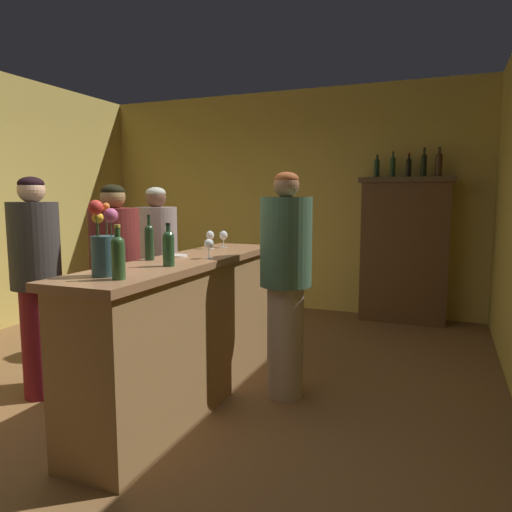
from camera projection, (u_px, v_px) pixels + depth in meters
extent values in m
plane|color=brown|center=(133.00, 403.00, 3.47)|extent=(8.76, 8.76, 0.00)
cube|color=#CFB251|center=(283.00, 201.00, 6.45)|extent=(5.30, 0.12, 2.88)
cube|color=#9D7345|center=(186.00, 335.00, 3.42)|extent=(0.47, 2.17, 1.01)
cube|color=#9D6C46|center=(184.00, 262.00, 3.36)|extent=(0.53, 2.26, 0.05)
cube|color=#52361E|center=(404.00, 250.00, 5.67)|extent=(0.99, 0.32, 1.73)
cube|color=#4C3B24|center=(407.00, 180.00, 5.57)|extent=(1.07, 0.38, 0.06)
cylinder|color=#20391F|center=(149.00, 245.00, 3.27)|extent=(0.06, 0.06, 0.21)
sphere|color=#20391F|center=(149.00, 230.00, 3.26)|extent=(0.06, 0.06, 0.06)
cylinder|color=#20391F|center=(149.00, 223.00, 3.25)|extent=(0.02, 0.02, 0.09)
cylinder|color=black|center=(149.00, 216.00, 3.24)|extent=(0.02, 0.02, 0.02)
cylinder|color=#2F532A|center=(118.00, 261.00, 2.50)|extent=(0.07, 0.07, 0.19)
sphere|color=#2F532A|center=(118.00, 243.00, 2.49)|extent=(0.07, 0.07, 0.07)
cylinder|color=#2F532A|center=(117.00, 235.00, 2.48)|extent=(0.03, 0.03, 0.08)
cylinder|color=gold|center=(117.00, 226.00, 2.48)|extent=(0.03, 0.03, 0.02)
cylinder|color=#254827|center=(169.00, 252.00, 2.98)|extent=(0.07, 0.07, 0.19)
sphere|color=#254827|center=(168.00, 237.00, 2.97)|extent=(0.07, 0.07, 0.07)
cylinder|color=#254827|center=(168.00, 231.00, 2.97)|extent=(0.03, 0.03, 0.07)
cylinder|color=black|center=(168.00, 224.00, 2.96)|extent=(0.03, 0.03, 0.02)
cylinder|color=white|center=(224.00, 247.00, 4.09)|extent=(0.06, 0.06, 0.00)
cylinder|color=white|center=(223.00, 243.00, 4.09)|extent=(0.01, 0.01, 0.06)
ellipsoid|color=white|center=(223.00, 235.00, 4.08)|extent=(0.07, 0.07, 0.08)
cylinder|color=white|center=(210.00, 248.00, 4.00)|extent=(0.07, 0.07, 0.00)
cylinder|color=white|center=(210.00, 244.00, 4.00)|extent=(0.01, 0.01, 0.07)
ellipsoid|color=white|center=(210.00, 235.00, 3.99)|extent=(0.07, 0.07, 0.08)
cylinder|color=white|center=(209.00, 258.00, 3.36)|extent=(0.06, 0.06, 0.00)
cylinder|color=white|center=(209.00, 253.00, 3.36)|extent=(0.01, 0.01, 0.07)
ellipsoid|color=white|center=(209.00, 244.00, 3.35)|extent=(0.07, 0.07, 0.07)
cylinder|color=#365B63|center=(104.00, 256.00, 2.61)|extent=(0.14, 0.14, 0.22)
cylinder|color=#38602D|center=(111.00, 234.00, 2.58)|extent=(0.01, 0.01, 0.20)
sphere|color=#CC5488|center=(111.00, 215.00, 2.57)|extent=(0.08, 0.08, 0.08)
cylinder|color=#38602D|center=(107.00, 229.00, 2.63)|extent=(0.01, 0.01, 0.25)
sphere|color=orange|center=(106.00, 206.00, 2.62)|extent=(0.04, 0.04, 0.04)
cylinder|color=#38602D|center=(98.00, 235.00, 2.61)|extent=(0.01, 0.01, 0.19)
sphere|color=yellow|center=(98.00, 218.00, 2.60)|extent=(0.06, 0.06, 0.06)
cylinder|color=#38602D|center=(97.00, 230.00, 2.55)|extent=(0.01, 0.01, 0.24)
sphere|color=red|center=(96.00, 207.00, 2.54)|extent=(0.08, 0.08, 0.08)
cylinder|color=white|center=(177.00, 256.00, 3.48)|extent=(0.16, 0.16, 0.01)
cylinder|color=#173121|center=(377.00, 170.00, 5.68)|extent=(0.06, 0.06, 0.19)
sphere|color=#173121|center=(377.00, 161.00, 5.67)|extent=(0.06, 0.06, 0.06)
cylinder|color=#173121|center=(377.00, 158.00, 5.66)|extent=(0.03, 0.03, 0.08)
cylinder|color=gold|center=(377.00, 154.00, 5.66)|extent=(0.03, 0.03, 0.02)
cylinder|color=#1A3621|center=(393.00, 168.00, 5.61)|extent=(0.06, 0.06, 0.21)
sphere|color=#1A3621|center=(393.00, 159.00, 5.60)|extent=(0.06, 0.06, 0.06)
cylinder|color=#1A3621|center=(393.00, 155.00, 5.59)|extent=(0.02, 0.02, 0.09)
cylinder|color=gold|center=(393.00, 151.00, 5.59)|extent=(0.02, 0.02, 0.02)
cylinder|color=black|center=(409.00, 169.00, 5.55)|extent=(0.06, 0.06, 0.19)
sphere|color=black|center=(409.00, 161.00, 5.54)|extent=(0.06, 0.06, 0.06)
cylinder|color=black|center=(409.00, 157.00, 5.53)|extent=(0.03, 0.03, 0.08)
cylinder|color=red|center=(409.00, 153.00, 5.53)|extent=(0.03, 0.03, 0.02)
cylinder|color=black|center=(424.00, 167.00, 5.48)|extent=(0.06, 0.06, 0.23)
sphere|color=black|center=(424.00, 156.00, 5.47)|extent=(0.06, 0.06, 0.06)
cylinder|color=black|center=(424.00, 153.00, 5.46)|extent=(0.03, 0.03, 0.08)
cylinder|color=black|center=(425.00, 148.00, 5.46)|extent=(0.03, 0.03, 0.02)
cylinder|color=#412816|center=(439.00, 166.00, 5.42)|extent=(0.08, 0.08, 0.24)
sphere|color=#412816|center=(439.00, 156.00, 5.41)|extent=(0.08, 0.08, 0.08)
cylinder|color=#412816|center=(439.00, 152.00, 5.40)|extent=(0.03, 0.03, 0.08)
cylinder|color=black|center=(440.00, 148.00, 5.40)|extent=(0.03, 0.03, 0.02)
cylinder|color=maroon|center=(40.00, 342.00, 3.56)|extent=(0.26, 0.26, 0.83)
cylinder|color=#36322F|center=(34.00, 245.00, 3.47)|extent=(0.36, 0.36, 0.63)
sphere|color=#DEAA83|center=(31.00, 190.00, 3.42)|extent=(0.19, 0.19, 0.19)
ellipsoid|color=black|center=(31.00, 184.00, 3.42)|extent=(0.18, 0.18, 0.11)
cylinder|color=#B1A496|center=(118.00, 334.00, 3.81)|extent=(0.28, 0.28, 0.81)
cylinder|color=maroon|center=(115.00, 246.00, 3.72)|extent=(0.39, 0.39, 0.60)
sphere|color=olive|center=(113.00, 197.00, 3.67)|extent=(0.19, 0.19, 0.19)
ellipsoid|color=black|center=(113.00, 191.00, 3.67)|extent=(0.18, 0.18, 0.11)
cylinder|color=#1C2D4A|center=(159.00, 307.00, 4.75)|extent=(0.29, 0.29, 0.81)
cylinder|color=gray|center=(157.00, 237.00, 4.67)|extent=(0.40, 0.40, 0.59)
sphere|color=brown|center=(156.00, 198.00, 4.62)|extent=(0.20, 0.20, 0.20)
ellipsoid|color=#B5B7A0|center=(156.00, 193.00, 4.61)|extent=(0.19, 0.19, 0.11)
cylinder|color=#B1A192|center=(285.00, 341.00, 3.57)|extent=(0.27, 0.27, 0.84)
cylinder|color=#40634A|center=(286.00, 242.00, 3.48)|extent=(0.38, 0.38, 0.65)
sphere|color=#8E5D40|center=(286.00, 185.00, 3.43)|extent=(0.19, 0.19, 0.19)
ellipsoid|color=#974A23|center=(286.00, 179.00, 3.42)|extent=(0.18, 0.18, 0.10)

